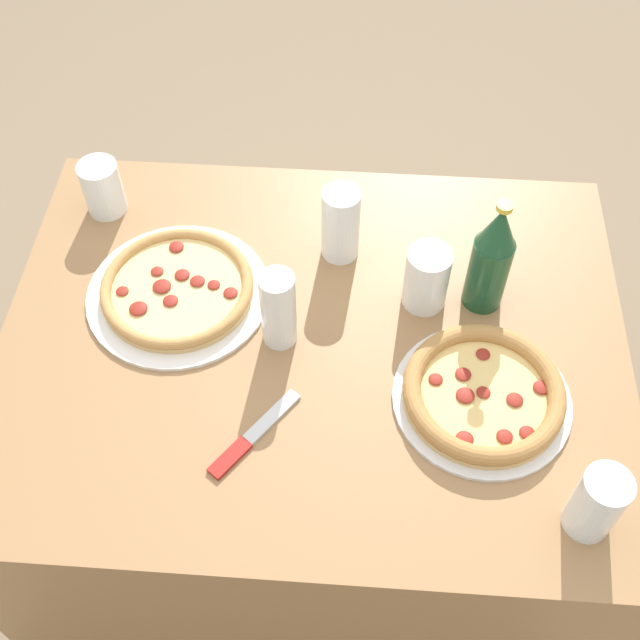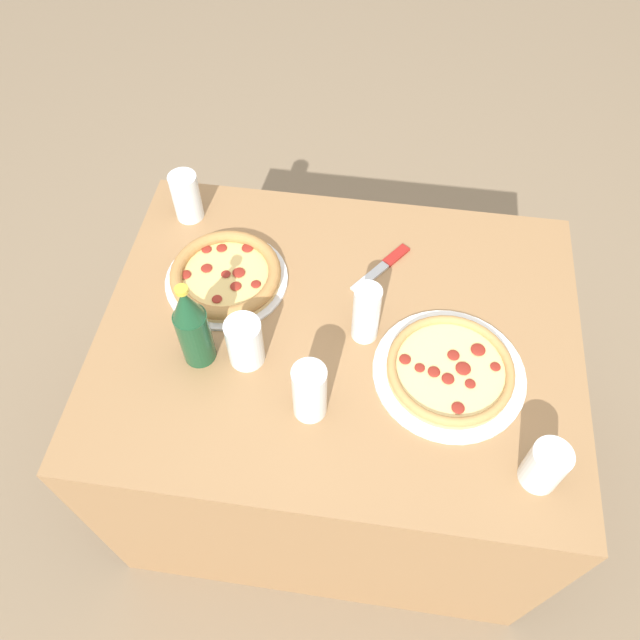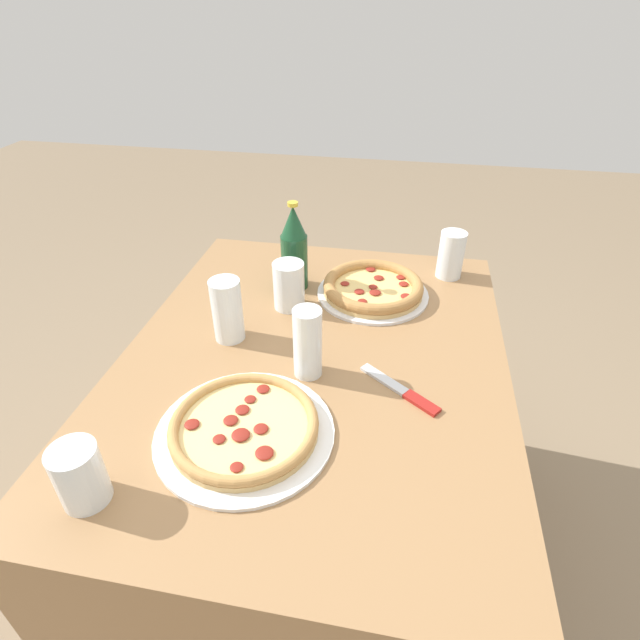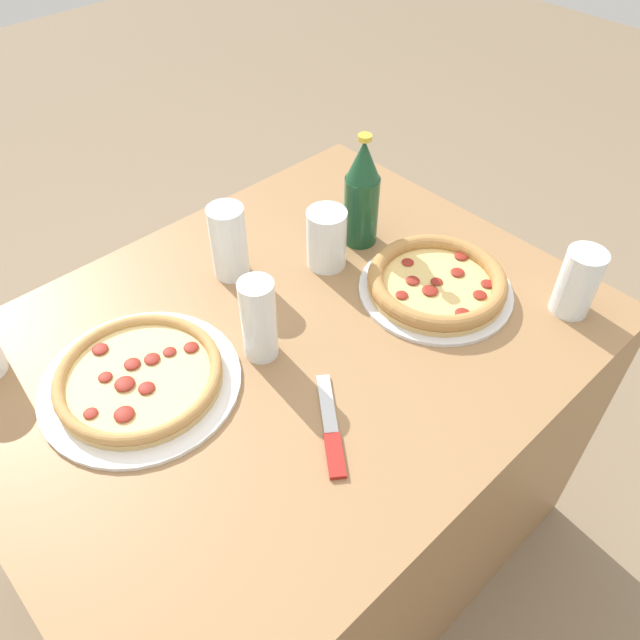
# 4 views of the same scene
# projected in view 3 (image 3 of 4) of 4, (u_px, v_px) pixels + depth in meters

# --- Properties ---
(ground_plane) EXTENTS (8.00, 8.00, 0.00)m
(ground_plane) POSITION_uv_depth(u_px,v_px,m) (315.00, 543.00, 1.53)
(ground_plane) COLOR #847056
(table) EXTENTS (1.10, 0.85, 0.73)m
(table) POSITION_uv_depth(u_px,v_px,m) (314.00, 464.00, 1.32)
(table) COLOR #997047
(table) RESTS_ON ground_plane
(pizza_veggie) EXTENTS (0.30, 0.30, 0.04)m
(pizza_veggie) POSITION_uv_depth(u_px,v_px,m) (373.00, 288.00, 1.32)
(pizza_veggie) COLOR silver
(pizza_veggie) RESTS_ON table
(pizza_margherita) EXTENTS (0.33, 0.33, 0.04)m
(pizza_margherita) POSITION_uv_depth(u_px,v_px,m) (244.00, 427.00, 0.91)
(pizza_margherita) COLOR white
(pizza_margherita) RESTS_ON table
(glass_orange_juice) EXTENTS (0.07, 0.07, 0.13)m
(glass_orange_juice) POSITION_uv_depth(u_px,v_px,m) (451.00, 257.00, 1.39)
(glass_orange_juice) COLOR white
(glass_orange_juice) RESTS_ON table
(glass_red_wine) EXTENTS (0.07, 0.07, 0.15)m
(glass_red_wine) POSITION_uv_depth(u_px,v_px,m) (228.00, 313.00, 1.14)
(glass_red_wine) COLOR white
(glass_red_wine) RESTS_ON table
(glass_mango_juice) EXTENTS (0.06, 0.06, 0.16)m
(glass_mango_juice) POSITION_uv_depth(u_px,v_px,m) (308.00, 347.00, 1.03)
(glass_mango_juice) COLOR white
(glass_mango_juice) RESTS_ON table
(glass_cola) EXTENTS (0.08, 0.08, 0.12)m
(glass_cola) POSITION_uv_depth(u_px,v_px,m) (289.00, 286.00, 1.25)
(glass_cola) COLOR white
(glass_cola) RESTS_ON table
(glass_lemonade) EXTENTS (0.08, 0.08, 0.11)m
(glass_lemonade) POSITION_uv_depth(u_px,v_px,m) (81.00, 478.00, 0.78)
(glass_lemonade) COLOR white
(glass_lemonade) RESTS_ON table
(beer_bottle) EXTENTS (0.07, 0.07, 0.24)m
(beer_bottle) POSITION_uv_depth(u_px,v_px,m) (294.00, 248.00, 1.31)
(beer_bottle) COLOR #194728
(beer_bottle) RESTS_ON table
(knife) EXTENTS (0.13, 0.17, 0.01)m
(knife) POSITION_uv_depth(u_px,v_px,m) (402.00, 391.00, 1.02)
(knife) COLOR maroon
(knife) RESTS_ON table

